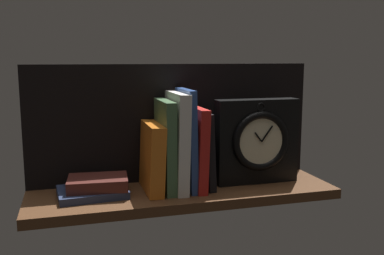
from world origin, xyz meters
TOP-DOWN VIEW (x-y plane):
  - ground_plane at (0.00, 0.00)cm, footprint 78.96×22.29cm
  - back_panel at (0.00, 10.55)cm, footprint 78.96×1.20cm
  - book_orange_pandolfini at (-7.93, 1.54)cm, footprint 4.49×16.03cm
  - book_green_romantic at (-4.49, 1.54)cm, footprint 2.68×15.41cm
  - book_white_catcher at (-1.45, 1.54)cm, footprint 3.53×16.82cm
  - book_blue_modern at (1.17, 1.54)cm, footprint 2.33×15.01cm
  - book_red_requiem at (3.58, 1.54)cm, footprint 3.14×16.61cm
  - book_black_skeptic at (6.01, 1.54)cm, footprint 2.68×13.05cm
  - framed_clock at (20.85, 0.90)cm, footprint 22.85×6.24cm
  - book_stack_side at (-22.40, 1.27)cm, footprint 17.75×13.91cm

SIDE VIEW (x-z plane):
  - ground_plane at x=0.00cm, z-range -2.50..0.00cm
  - book_stack_side at x=-22.40cm, z-range -0.19..4.51cm
  - book_orange_pandolfini at x=-7.93cm, z-range -0.08..17.48cm
  - book_black_skeptic at x=6.01cm, z-range -0.03..19.96cm
  - book_red_requiem at x=3.58cm, z-range -0.03..21.28cm
  - framed_clock at x=20.85cm, z-range 0.10..22.95cm
  - book_green_romantic at x=-4.49cm, z-range 0.00..23.24cm
  - book_white_catcher at x=-1.45cm, z-range -0.03..25.13cm
  - book_blue_modern at x=1.17cm, z-range -0.02..25.98cm
  - back_panel at x=0.00cm, z-range 0.00..32.19cm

